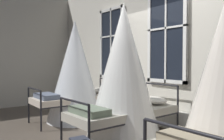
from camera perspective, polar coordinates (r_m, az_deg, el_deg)
The scene contains 4 objects.
back_wall_with_windows at distance 4.89m, azimuth 13.79°, elevation 6.44°, with size 8.86×0.10×3.50m, color beige.
window_bank at distance 4.79m, azimuth 12.83°, elevation -1.20°, with size 4.56×0.10×2.68m.
cot_first at distance 5.55m, azimuth -8.86°, elevation -0.50°, with size 1.32×1.96×2.34m.
cot_second at distance 3.97m, azimuth 2.85°, elevation -1.34°, with size 1.32×1.96×2.35m.
Camera 1 is at (3.08, -2.60, 1.35)m, focal length 37.88 mm.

